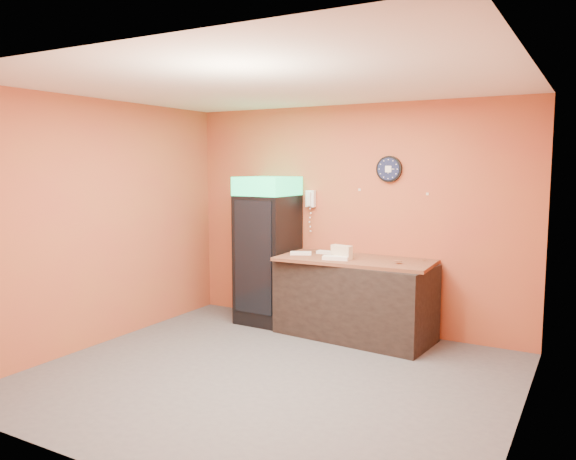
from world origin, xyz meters
The scene contains 15 objects.
floor centered at (0.00, 0.00, 0.00)m, with size 4.50×4.50×0.00m, color #47474C.
back_wall centered at (0.00, 2.00, 1.40)m, with size 4.50×0.02×2.80m, color #AE5C31.
left_wall centered at (-2.25, 0.00, 1.40)m, with size 0.02×4.00×2.80m, color #AE5C31.
right_wall centered at (2.25, 0.00, 1.40)m, with size 0.02×4.00×2.80m, color #AE5C31.
ceiling centered at (0.00, 0.00, 2.80)m, with size 4.50×4.00×0.02m, color white.
beverage_cooler centered at (-1.03, 1.61, 0.93)m, with size 0.69×0.70×1.91m.
prep_counter centered at (0.22, 1.59, 0.46)m, with size 1.83×0.81×0.92m, color black.
wall_clock centered at (0.48, 1.97, 2.01)m, with size 0.32×0.06×0.32m.
wall_phone centered at (-0.56, 1.95, 1.62)m, with size 0.12×0.10×0.22m.
butcher_paper centered at (0.22, 1.59, 0.94)m, with size 1.83×0.83×0.04m, color brown.
sub_roll_stack centered at (0.10, 1.47, 1.04)m, with size 0.27×0.14×0.16m.
wrapped_sandwich_left centered at (-0.47, 1.52, 0.97)m, with size 0.26×0.10×0.04m, color white.
wrapped_sandwich_mid centered at (0.06, 1.39, 0.98)m, with size 0.30×0.12×0.04m, color white.
wrapped_sandwich_right centered at (-0.22, 1.73, 0.97)m, with size 0.25×0.10×0.04m, color white.
kitchen_tool centered at (0.08, 1.62, 0.99)m, with size 0.07×0.07×0.07m, color silver.
Camera 1 is at (2.74, -4.52, 2.06)m, focal length 35.00 mm.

